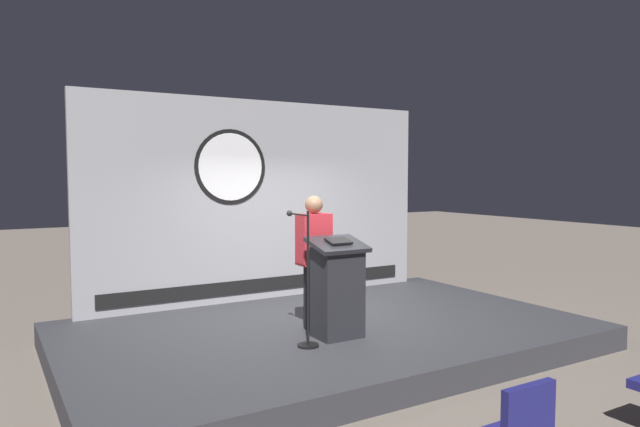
% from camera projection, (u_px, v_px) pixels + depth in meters
% --- Properties ---
extents(ground_plane, '(40.00, 40.00, 0.00)m').
position_uv_depth(ground_plane, '(327.00, 348.00, 7.29)').
color(ground_plane, '#6B6056').
extents(stage_platform, '(6.40, 4.00, 0.30)m').
position_uv_depth(stage_platform, '(327.00, 336.00, 7.28)').
color(stage_platform, '#333338').
rests_on(stage_platform, ground).
extents(banner_display, '(5.53, 0.12, 3.02)m').
position_uv_depth(banner_display, '(264.00, 201.00, 8.74)').
color(banner_display, '#9E9EA3').
rests_on(banner_display, stage_platform).
extents(podium, '(0.64, 0.50, 1.18)m').
position_uv_depth(podium, '(338.00, 289.00, 6.67)').
color(podium, '#26262B').
rests_on(podium, stage_platform).
extents(speaker_person, '(0.40, 0.26, 1.64)m').
position_uv_depth(speaker_person, '(314.00, 261.00, 7.05)').
color(speaker_person, black).
rests_on(speaker_person, stage_platform).
extents(microphone_stand, '(0.24, 0.59, 1.50)m').
position_uv_depth(microphone_stand, '(305.00, 298.00, 6.35)').
color(microphone_stand, black).
rests_on(microphone_stand, stage_platform).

